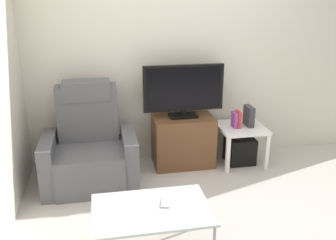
{
  "coord_description": "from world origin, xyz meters",
  "views": [
    {
      "loc": [
        -1.02,
        -3.15,
        1.99
      ],
      "look_at": [
        -0.33,
        0.5,
        0.7
      ],
      "focal_mm": 39.93,
      "sensor_mm": 36.0,
      "label": 1
    }
  ],
  "objects_px": {
    "subwoofer_box": "(240,150)",
    "cell_phone": "(166,202)",
    "television": "(184,90)",
    "recliner_armchair": "(90,150)",
    "tv_stand": "(183,141)",
    "coffee_table": "(152,212)",
    "side_table": "(241,132)",
    "book_leftmost": "(234,120)",
    "book_middle": "(238,119)",
    "game_console": "(249,116)"
  },
  "relations": [
    {
      "from": "subwoofer_box",
      "to": "book_middle",
      "type": "bearing_deg",
      "value": -159.92
    },
    {
      "from": "recliner_armchair",
      "to": "book_middle",
      "type": "bearing_deg",
      "value": 14.27
    },
    {
      "from": "side_table",
      "to": "recliner_armchair",
      "type": "bearing_deg",
      "value": -174.48
    },
    {
      "from": "tv_stand",
      "to": "coffee_table",
      "type": "relative_size",
      "value": 0.78
    },
    {
      "from": "book_leftmost",
      "to": "cell_phone",
      "type": "xyz_separation_m",
      "value": [
        -1.08,
        -1.42,
        -0.13
      ]
    },
    {
      "from": "side_table",
      "to": "game_console",
      "type": "distance_m",
      "value": 0.21
    },
    {
      "from": "subwoofer_box",
      "to": "game_console",
      "type": "bearing_deg",
      "value": 6.34
    },
    {
      "from": "book_leftmost",
      "to": "book_middle",
      "type": "distance_m",
      "value": 0.05
    },
    {
      "from": "subwoofer_box",
      "to": "book_leftmost",
      "type": "relative_size",
      "value": 1.72
    },
    {
      "from": "book_leftmost",
      "to": "book_middle",
      "type": "bearing_deg",
      "value": 0.0
    },
    {
      "from": "game_console",
      "to": "cell_phone",
      "type": "xyz_separation_m",
      "value": [
        -1.27,
        -1.45,
        -0.16
      ]
    },
    {
      "from": "recliner_armchair",
      "to": "coffee_table",
      "type": "relative_size",
      "value": 1.2
    },
    {
      "from": "side_table",
      "to": "cell_phone",
      "type": "relative_size",
      "value": 3.6
    },
    {
      "from": "coffee_table",
      "to": "recliner_armchair",
      "type": "bearing_deg",
      "value": 109.8
    },
    {
      "from": "book_leftmost",
      "to": "coffee_table",
      "type": "relative_size",
      "value": 0.21
    },
    {
      "from": "subwoofer_box",
      "to": "coffee_table",
      "type": "height_order",
      "value": "coffee_table"
    },
    {
      "from": "television",
      "to": "side_table",
      "type": "height_order",
      "value": "television"
    },
    {
      "from": "television",
      "to": "coffee_table",
      "type": "height_order",
      "value": "television"
    },
    {
      "from": "book_leftmost",
      "to": "side_table",
      "type": "bearing_deg",
      "value": 11.31
    },
    {
      "from": "book_middle",
      "to": "coffee_table",
      "type": "bearing_deg",
      "value": -130.14
    },
    {
      "from": "book_middle",
      "to": "cell_phone",
      "type": "xyz_separation_m",
      "value": [
        -1.12,
        -1.42,
        -0.14
      ]
    },
    {
      "from": "tv_stand",
      "to": "subwoofer_box",
      "type": "distance_m",
      "value": 0.71
    },
    {
      "from": "tv_stand",
      "to": "recliner_armchair",
      "type": "height_order",
      "value": "recliner_armchair"
    },
    {
      "from": "book_leftmost",
      "to": "coffee_table",
      "type": "distance_m",
      "value": 1.91
    },
    {
      "from": "tv_stand",
      "to": "side_table",
      "type": "distance_m",
      "value": 0.7
    },
    {
      "from": "side_table",
      "to": "game_console",
      "type": "height_order",
      "value": "game_console"
    },
    {
      "from": "game_console",
      "to": "coffee_table",
      "type": "xyz_separation_m",
      "value": [
        -1.39,
        -1.51,
        -0.19
      ]
    },
    {
      "from": "recliner_armchair",
      "to": "side_table",
      "type": "xyz_separation_m",
      "value": [
        1.78,
        0.17,
        0.02
      ]
    },
    {
      "from": "subwoofer_box",
      "to": "cell_phone",
      "type": "distance_m",
      "value": 1.88
    },
    {
      "from": "recliner_armchair",
      "to": "cell_phone",
      "type": "relative_size",
      "value": 7.2
    },
    {
      "from": "recliner_armchair",
      "to": "book_leftmost",
      "type": "height_order",
      "value": "recliner_armchair"
    },
    {
      "from": "game_console",
      "to": "coffee_table",
      "type": "distance_m",
      "value": 2.06
    },
    {
      "from": "tv_stand",
      "to": "coffee_table",
      "type": "distance_m",
      "value": 1.68
    },
    {
      "from": "book_middle",
      "to": "coffee_table",
      "type": "xyz_separation_m",
      "value": [
        -1.25,
        -1.48,
        -0.17
      ]
    },
    {
      "from": "tv_stand",
      "to": "cell_phone",
      "type": "height_order",
      "value": "tv_stand"
    },
    {
      "from": "book_middle",
      "to": "game_console",
      "type": "bearing_deg",
      "value": 11.71
    },
    {
      "from": "book_middle",
      "to": "coffee_table",
      "type": "height_order",
      "value": "book_middle"
    },
    {
      "from": "television",
      "to": "subwoofer_box",
      "type": "relative_size",
      "value": 2.91
    },
    {
      "from": "recliner_armchair",
      "to": "side_table",
      "type": "bearing_deg",
      "value": 14.75
    },
    {
      "from": "book_leftmost",
      "to": "cell_phone",
      "type": "relative_size",
      "value": 1.24
    },
    {
      "from": "book_middle",
      "to": "game_console",
      "type": "height_order",
      "value": "game_console"
    },
    {
      "from": "book_middle",
      "to": "recliner_armchair",
      "type": "bearing_deg",
      "value": -174.96
    },
    {
      "from": "television",
      "to": "cell_phone",
      "type": "distance_m",
      "value": 1.67
    },
    {
      "from": "recliner_armchair",
      "to": "cell_phone",
      "type": "bearing_deg",
      "value": -55.49
    },
    {
      "from": "television",
      "to": "recliner_armchair",
      "type": "relative_size",
      "value": 0.86
    },
    {
      "from": "side_table",
      "to": "cell_phone",
      "type": "distance_m",
      "value": 1.86
    },
    {
      "from": "television",
      "to": "coffee_table",
      "type": "xyz_separation_m",
      "value": [
        -0.61,
        -1.58,
        -0.52
      ]
    },
    {
      "from": "recliner_armchair",
      "to": "subwoofer_box",
      "type": "height_order",
      "value": "recliner_armchair"
    },
    {
      "from": "television",
      "to": "game_console",
      "type": "height_order",
      "value": "television"
    },
    {
      "from": "television",
      "to": "book_middle",
      "type": "xyz_separation_m",
      "value": [
        0.64,
        -0.1,
        -0.36
      ]
    }
  ]
}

